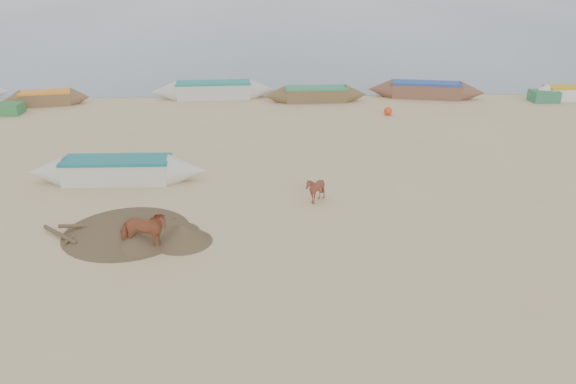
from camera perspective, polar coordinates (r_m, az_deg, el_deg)
The scene contains 8 objects.
ground at distance 14.19m, azimuth 0.67°, elevation -9.88°, with size 140.00×140.00×0.00m, color tan.
sea at distance 94.31m, azimuth -2.04°, elevation 17.58°, with size 160.00×160.00×0.00m, color slate.
cow_adult at distance 16.22m, azimuth -14.49°, elevation -3.88°, with size 0.65×1.42×1.20m, color brown.
calf_front at distance 18.94m, azimuth 2.79°, elevation 0.27°, with size 0.76×0.86×0.94m, color brown.
near_canoe at distance 21.70m, azimuth -16.97°, elevation 2.14°, with size 6.57×1.24×0.91m, color beige, non-canonical shape.
debris_pile at distance 17.57m, azimuth -16.12°, elevation -3.19°, with size 3.81×3.81×0.52m, color brown.
waterline_canoes at distance 33.69m, azimuth -2.24°, elevation 10.02°, with size 58.02×4.11×1.00m.
beach_clutter at distance 33.10m, azimuth 6.45°, elevation 9.42°, with size 44.15×5.95×0.64m.
Camera 1 is at (-0.66, -12.01, 7.53)m, focal length 35.00 mm.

